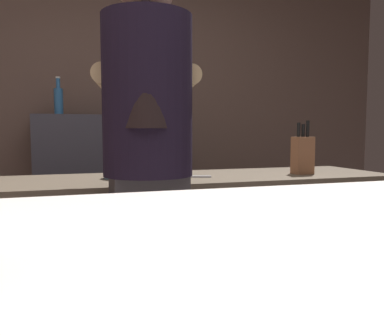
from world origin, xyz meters
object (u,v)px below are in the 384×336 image
chefs_knife (187,177)px  bottle_hot_sauce (123,106)px  bartender (148,155)px  bottle_olive_oil (59,100)px  knife_block (303,154)px  mixing_bowl (124,173)px

chefs_knife → bottle_hot_sauce: bearing=114.0°
bottle_hot_sauce → bartender: bearing=-94.9°
bottle_hot_sauce → bottle_olive_oil: (-0.46, -0.08, 0.03)m
bottle_hot_sauce → knife_block: bearing=-57.4°
bartender → bottle_hot_sauce: (0.14, 1.60, 0.28)m
bottle_hot_sauce → bottle_olive_oil: bottle_olive_oil is taller
bartender → chefs_knife: bearing=-24.2°
mixing_bowl → bottle_hot_sauce: bearing=81.9°
bartender → bottle_olive_oil: 1.58m
knife_block → bottle_hot_sauce: bearing=122.6°
mixing_bowl → chefs_knife: (0.30, -0.07, -0.02)m
bartender → bottle_hot_sauce: size_ratio=9.47×
knife_block → mixing_bowl: 0.95m
bottle_olive_oil → mixing_bowl: bearing=-73.9°
mixing_bowl → chefs_knife: size_ratio=0.83×
mixing_bowl → bottle_olive_oil: 1.17m
chefs_knife → bottle_olive_oil: (-0.61, 1.11, 0.45)m
bartender → knife_block: size_ratio=6.12×
knife_block → mixing_bowl: knife_block is taller
bartender → mixing_bowl: bearing=13.2°
mixing_bowl → bottle_olive_oil: bottle_olive_oil is taller
bartender → bottle_olive_oil: size_ratio=6.67×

